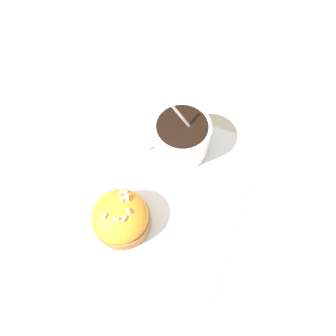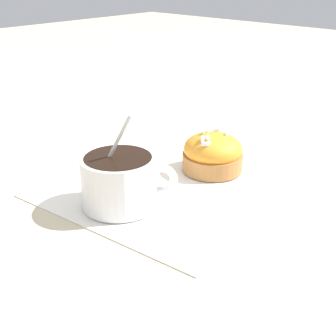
# 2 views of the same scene
# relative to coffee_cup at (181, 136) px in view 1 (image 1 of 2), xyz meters

# --- Properties ---
(ground_plane) EXTENTS (3.00, 3.00, 0.00)m
(ground_plane) POSITION_rel_coffee_cup_xyz_m (0.07, -0.00, -0.04)
(ground_plane) COLOR #C6B793
(paper_napkin) EXTENTS (0.29, 0.29, 0.00)m
(paper_napkin) POSITION_rel_coffee_cup_xyz_m (0.07, -0.00, -0.03)
(paper_napkin) COLOR white
(paper_napkin) RESTS_ON ground_plane
(coffee_cup) EXTENTS (0.09, 0.09, 0.11)m
(coffee_cup) POSITION_rel_coffee_cup_xyz_m (0.00, 0.00, 0.00)
(coffee_cup) COLOR white
(coffee_cup) RESTS_ON paper_napkin
(frosted_pastry) EXTENTS (0.08, 0.08, 0.05)m
(frosted_pastry) POSITION_rel_coffee_cup_xyz_m (0.15, -0.02, -0.01)
(frosted_pastry) COLOR #B2753D
(frosted_pastry) RESTS_ON paper_napkin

